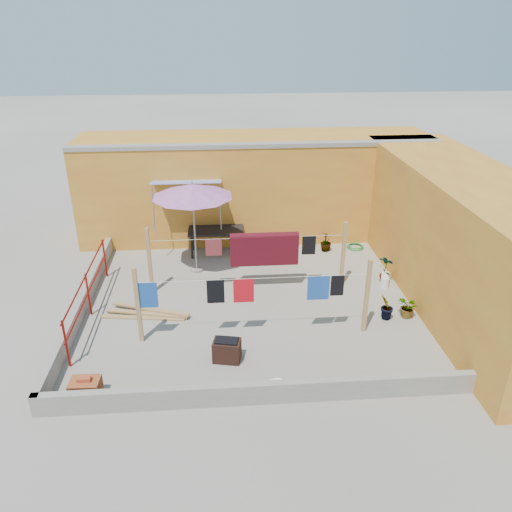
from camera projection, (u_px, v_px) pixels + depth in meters
name	position (u px, v px, depth m)	size (l,w,h in m)	color
ground	(250.00, 304.00, 12.49)	(80.00, 80.00, 0.00)	#9E998E
wall_back	(255.00, 186.00, 16.07)	(11.00, 3.27, 3.21)	#C28A2A
wall_right	(462.00, 239.00, 12.19)	(2.40, 9.00, 3.20)	#C28A2A
parapet_front	(263.00, 393.00, 9.17)	(8.30, 0.16, 0.44)	gray
parapet_left	(83.00, 303.00, 12.11)	(0.16, 7.30, 0.44)	gray
red_railing	(87.00, 288.00, 11.73)	(0.05, 4.20, 1.10)	maroon
clothesline_rig	(261.00, 256.00, 12.51)	(5.09, 2.35, 1.80)	tan
patio_umbrella	(192.00, 191.00, 13.18)	(2.17, 2.17, 2.61)	gray
outdoor_table	(216.00, 232.00, 14.93)	(1.66, 0.85, 0.77)	black
brick_stack	(86.00, 389.00, 9.28)	(0.56, 0.42, 0.48)	#9A4D23
lumber_pile	(147.00, 313.00, 11.96)	(2.12, 0.88, 0.13)	tan
brazier	(227.00, 350.00, 10.32)	(0.63, 0.48, 0.50)	black
white_basin	(277.00, 386.00, 9.61)	(0.43, 0.43, 0.07)	white
water_jug_a	(385.00, 278.00, 13.39)	(0.23, 0.23, 0.36)	white
water_jug_b	(385.00, 282.00, 13.21)	(0.21, 0.21, 0.33)	white
green_hose	(355.00, 247.00, 15.57)	(0.54, 0.54, 0.08)	#1B7D2A
plant_back_a	(274.00, 250.00, 14.53)	(0.68, 0.59, 0.76)	#205518
plant_back_b	(326.00, 241.00, 15.26)	(0.34, 0.34, 0.61)	#205518
plant_right_a	(385.00, 269.00, 13.36)	(0.42, 0.28, 0.80)	#205518
plant_right_b	(387.00, 307.00, 11.69)	(0.37, 0.30, 0.67)	#205518
plant_right_c	(408.00, 307.00, 11.80)	(0.49, 0.43, 0.55)	#205518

